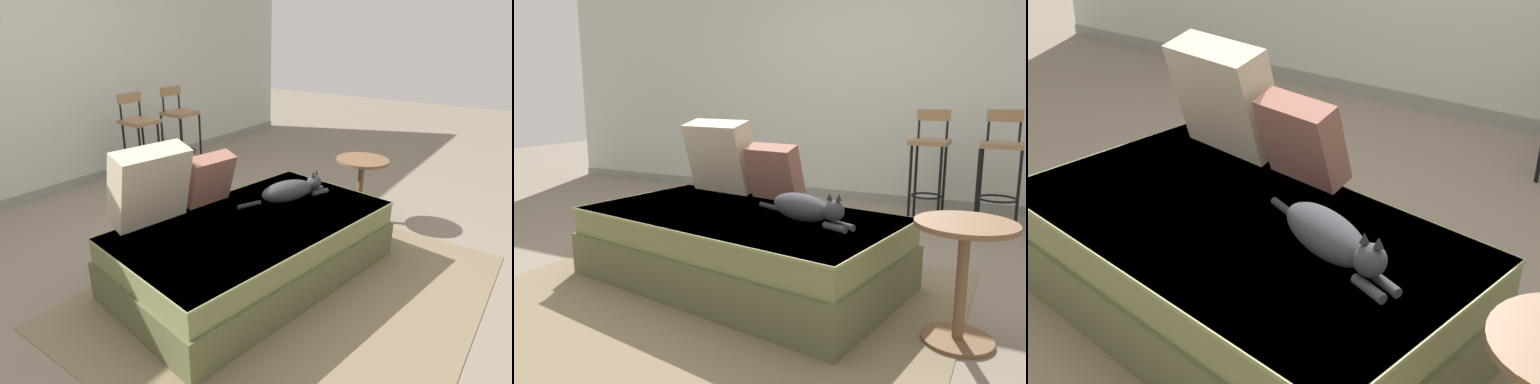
% 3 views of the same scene
% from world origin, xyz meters
% --- Properties ---
extents(ground_plane, '(16.00, 16.00, 0.00)m').
position_xyz_m(ground_plane, '(0.00, 0.00, 0.00)').
color(ground_plane, slate).
rests_on(ground_plane, ground).
extents(wall_back_panel, '(8.00, 0.10, 2.60)m').
position_xyz_m(wall_back_panel, '(0.00, 2.25, 1.30)').
color(wall_back_panel, '#B7BCB2').
rests_on(wall_back_panel, ground).
extents(wall_baseboard_trim, '(8.00, 0.02, 0.09)m').
position_xyz_m(wall_baseboard_trim, '(0.00, 2.20, 0.04)').
color(wall_baseboard_trim, gray).
rests_on(wall_baseboard_trim, ground).
extents(area_rug, '(2.56, 2.13, 0.01)m').
position_xyz_m(area_rug, '(0.00, -0.70, 0.00)').
color(area_rug, '#75664C').
rests_on(area_rug, ground).
extents(couch, '(2.00, 1.32, 0.42)m').
position_xyz_m(couch, '(0.00, -0.40, 0.22)').
color(couch, brown).
rests_on(couch, ground).
extents(throw_pillow_corner, '(0.53, 0.37, 0.51)m').
position_xyz_m(throw_pillow_corner, '(-0.44, 0.09, 0.68)').
color(throw_pillow_corner, beige).
rests_on(throw_pillow_corner, couch).
extents(throw_pillow_middle, '(0.38, 0.28, 0.37)m').
position_xyz_m(throw_pillow_middle, '(0.02, 0.02, 0.61)').
color(throw_pillow_middle, '#936051').
rests_on(throw_pillow_middle, couch).
extents(cat, '(0.69, 0.38, 0.19)m').
position_xyz_m(cat, '(0.42, -0.41, 0.50)').
color(cat, '#333338').
rests_on(cat, couch).
extents(bar_stool_near_window, '(0.32, 0.32, 0.98)m').
position_xyz_m(bar_stool_near_window, '(0.73, 1.61, 0.58)').
color(bar_stool_near_window, black).
rests_on(bar_stool_near_window, ground).
extents(bar_stool_by_doorway, '(0.32, 0.32, 0.98)m').
position_xyz_m(bar_stool_by_doorway, '(1.30, 1.61, 0.57)').
color(bar_stool_by_doorway, black).
rests_on(bar_stool_by_doorway, ground).
extents(side_table, '(0.44, 0.44, 0.56)m').
position_xyz_m(side_table, '(1.26, -0.60, 0.37)').
color(side_table, brown).
rests_on(side_table, ground).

